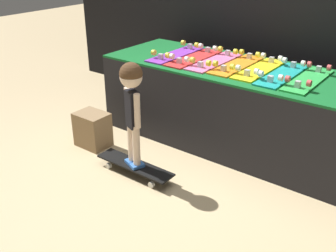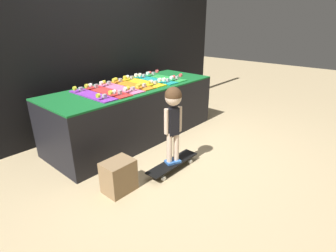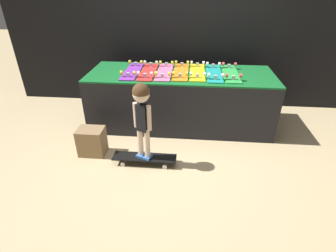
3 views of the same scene
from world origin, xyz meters
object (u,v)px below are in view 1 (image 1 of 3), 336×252
Objects in this scene: skateboard_on_floor at (135,166)px; storage_box at (93,130)px; skateboard_purple_on_rack at (176,54)px; child at (132,96)px; skateboard_orange_on_rack at (237,64)px; skateboard_yellow_on_rack at (260,68)px; skateboard_pink_on_rack at (215,61)px; skateboard_teal_on_rack at (282,74)px; skateboard_green_on_rack at (308,79)px; skateboard_red_on_rack at (194,57)px.

skateboard_on_floor is 2.18× the size of storage_box.
child reaches higher than skateboard_purple_on_rack.
child is at bearing -108.50° from skateboard_orange_on_rack.
storage_box is at bearing 167.47° from skateboard_on_floor.
skateboard_pink_on_rack is at bearing -176.00° from skateboard_yellow_on_rack.
skateboard_green_on_rack is (0.22, 0.01, 0.00)m from skateboard_teal_on_rack.
child is (-0.00, 0.00, 0.63)m from skateboard_on_floor.
skateboard_orange_on_rack is at bearing 71.50° from skateboard_on_floor.
child reaches higher than skateboard_red_on_rack.
child is at bearing -12.53° from storage_box.
child is at bearing -84.75° from skateboard_red_on_rack.
skateboard_pink_on_rack is 1.00× the size of skateboard_green_on_rack.
skateboard_pink_on_rack is 0.22m from skateboard_orange_on_rack.
skateboard_yellow_on_rack reaches higher than storage_box.
skateboard_purple_on_rack is at bearing -179.50° from skateboard_teal_on_rack.
skateboard_purple_on_rack and skateboard_orange_on_rack have the same top height.
storage_box is (-0.65, 0.15, 0.09)m from skateboard_on_floor.
skateboard_red_on_rack is 2.23× the size of storage_box.
skateboard_teal_on_rack is at bearing 30.93° from storage_box.
skateboard_teal_on_rack reaches higher than skateboard_on_floor.
skateboard_yellow_on_rack is (0.44, 0.03, 0.00)m from skateboard_pink_on_rack.
skateboard_orange_on_rack is (0.22, 0.03, 0.00)m from skateboard_pink_on_rack.
skateboard_purple_on_rack is 0.66m from skateboard_orange_on_rack.
skateboard_purple_on_rack reaches higher than storage_box.
skateboard_teal_on_rack is 1.02× the size of skateboard_on_floor.
child reaches higher than skateboard_teal_on_rack.
skateboard_green_on_rack is 1.02× the size of skateboard_on_floor.
child is (-0.34, -1.03, -0.07)m from skateboard_orange_on_rack.
skateboard_green_on_rack reaches higher than skateboard_on_floor.
child is (-0.78, -1.00, -0.07)m from skateboard_teal_on_rack.
skateboard_on_floor is at bearing -12.53° from storage_box.
skateboard_red_on_rack is 1.18m from storage_box.
skateboard_orange_on_rack is at bearing 92.58° from child.
skateboard_on_floor is at bearing 21.08° from child.
skateboard_purple_on_rack is 1.04m from child.
skateboard_red_on_rack and skateboard_green_on_rack have the same top height.
skateboard_red_on_rack is at bearing 56.39° from storage_box.
skateboard_red_on_rack is 1.00× the size of skateboard_pink_on_rack.
skateboard_yellow_on_rack is at bearing 36.22° from storage_box.
skateboard_purple_on_rack and skateboard_teal_on_rack have the same top height.
skateboard_yellow_on_rack is at bearing 61.48° from skateboard_on_floor.
skateboard_orange_on_rack is at bearing 41.59° from storage_box.
skateboard_pink_on_rack is at bearing 179.90° from skateboard_teal_on_rack.
storage_box is at bearing -112.05° from skateboard_purple_on_rack.
skateboard_purple_on_rack is 0.44m from skateboard_pink_on_rack.
skateboard_purple_on_rack reaches higher than skateboard_on_floor.
skateboard_yellow_on_rack is 1.62m from storage_box.
skateboard_orange_on_rack is 0.22m from skateboard_yellow_on_rack.
skateboard_teal_on_rack is at bearing -177.90° from skateboard_green_on_rack.
skateboard_orange_on_rack is 0.84× the size of child.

